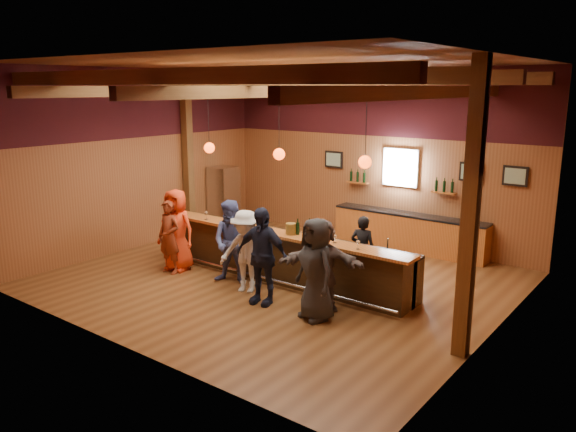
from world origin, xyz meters
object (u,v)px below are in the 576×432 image
(bottle_a, at_px, (298,228))
(customer_redvest, at_px, (169,237))
(customer_dark, at_px, (316,269))
(back_bar_cabinet, at_px, (408,232))
(customer_brown, at_px, (322,265))
(customer_white, at_px, (246,252))
(customer_orange, at_px, (177,230))
(bar_counter, at_px, (284,255))
(ice_bucket, at_px, (291,229))
(stainless_fridge, at_px, (224,198))
(customer_navy, at_px, (262,256))
(customer_denim, at_px, (232,242))
(bartender, at_px, (363,250))

(bottle_a, bearing_deg, customer_redvest, -160.18)
(customer_dark, relative_size, bottle_a, 5.52)
(back_bar_cabinet, distance_m, customer_brown, 4.53)
(customer_white, bearing_deg, customer_brown, -13.41)
(customer_brown, bearing_deg, customer_orange, 155.09)
(customer_dark, bearing_deg, bottle_a, 157.70)
(bar_counter, bearing_deg, customer_dark, -37.99)
(bar_counter, bearing_deg, ice_bucket, -37.52)
(stainless_fridge, relative_size, customer_brown, 1.05)
(customer_orange, height_order, ice_bucket, customer_orange)
(customer_navy, bearing_deg, bar_counter, 102.49)
(customer_denim, height_order, customer_white, customer_denim)
(bartender, bearing_deg, customer_navy, 54.93)
(customer_navy, bearing_deg, stainless_fridge, 132.17)
(ice_bucket, bearing_deg, customer_redvest, -160.77)
(bar_counter, xyz_separation_m, bottle_a, (0.53, -0.24, 0.72))
(bartender, bearing_deg, bar_counter, 16.04)
(stainless_fridge, xyz_separation_m, customer_white, (4.00, -3.56, -0.06))
(customer_denim, height_order, ice_bucket, customer_denim)
(customer_redvest, height_order, customer_dark, customer_dark)
(bar_counter, height_order, customer_dark, customer_dark)
(customer_brown, xyz_separation_m, bottle_a, (-1.06, 0.69, 0.38))
(customer_denim, xyz_separation_m, customer_white, (0.57, -0.23, -0.05))
(customer_denim, xyz_separation_m, bottle_a, (1.22, 0.64, 0.35))
(customer_denim, height_order, customer_navy, customer_navy)
(customer_denim, distance_m, bottle_a, 1.42)
(customer_white, height_order, customer_brown, customer_brown)
(customer_white, xyz_separation_m, bartender, (1.60, 1.86, -0.11))
(customer_white, distance_m, customer_brown, 1.71)
(bartender, xyz_separation_m, bottle_a, (-0.95, -0.99, 0.51))
(stainless_fridge, relative_size, customer_dark, 0.98)
(customer_redvest, relative_size, customer_white, 0.98)
(customer_white, xyz_separation_m, customer_dark, (1.88, -0.27, 0.08))
(back_bar_cabinet, bearing_deg, customer_brown, -84.90)
(customer_orange, distance_m, bottle_a, 2.92)
(back_bar_cabinet, height_order, customer_brown, customer_brown)
(customer_denim, bearing_deg, bottle_a, 7.72)
(bottle_a, bearing_deg, customer_dark, -42.69)
(customer_white, xyz_separation_m, customer_brown, (1.70, 0.18, 0.02))
(bartender, height_order, bottle_a, bartender)
(bar_counter, distance_m, bartender, 1.67)
(customer_white, xyz_separation_m, customer_navy, (0.64, -0.28, 0.10))
(customer_denim, xyz_separation_m, customer_dark, (2.45, -0.50, 0.04))
(customer_navy, distance_m, customer_dark, 1.24)
(ice_bucket, relative_size, bottle_a, 0.69)
(back_bar_cabinet, distance_m, ice_bucket, 4.03)
(customer_denim, height_order, bartender, customer_denim)
(customer_orange, bearing_deg, bar_counter, 11.20)
(customer_white, xyz_separation_m, bottle_a, (0.64, 0.87, 0.40))
(bar_counter, xyz_separation_m, customer_redvest, (-2.25, -1.24, 0.30))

